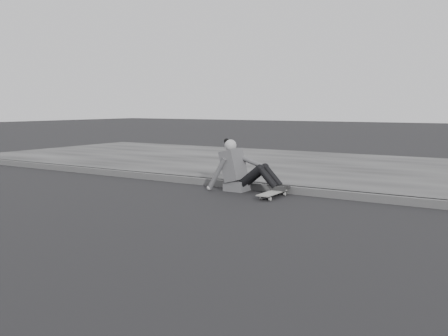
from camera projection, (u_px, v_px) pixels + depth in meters
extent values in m
plane|color=black|center=(433.00, 260.00, 4.61)|extent=(80.00, 80.00, 0.00)
cylinder|color=#979692|center=(261.00, 198.00, 7.59)|extent=(0.03, 0.05, 0.05)
cylinder|color=#979692|center=(270.00, 199.00, 7.51)|extent=(0.03, 0.05, 0.05)
cylinder|color=#979692|center=(276.00, 193.00, 8.03)|extent=(0.03, 0.05, 0.05)
cylinder|color=#979692|center=(285.00, 194.00, 7.95)|extent=(0.03, 0.05, 0.05)
cube|color=#303033|center=(266.00, 197.00, 7.55)|extent=(0.16, 0.04, 0.03)
cube|color=#303033|center=(280.00, 192.00, 7.99)|extent=(0.16, 0.04, 0.03)
cube|color=gray|center=(273.00, 192.00, 7.76)|extent=(0.20, 0.78, 0.02)
cube|color=#49494C|center=(237.00, 185.00, 8.39)|extent=(0.36, 0.34, 0.18)
cube|color=#49494C|center=(234.00, 165.00, 8.39)|extent=(0.37, 0.40, 0.57)
cube|color=#49494C|center=(227.00, 158.00, 8.44)|extent=(0.14, 0.30, 0.20)
cylinder|color=#989898|center=(231.00, 151.00, 8.38)|extent=(0.09, 0.09, 0.08)
sphere|color=#989898|center=(231.00, 145.00, 8.38)|extent=(0.20, 0.20, 0.20)
sphere|color=black|center=(227.00, 141.00, 8.43)|extent=(0.09, 0.09, 0.09)
cylinder|color=black|center=(251.00, 176.00, 8.13)|extent=(0.43, 0.13, 0.39)
cylinder|color=black|center=(256.00, 175.00, 8.28)|extent=(0.43, 0.13, 0.39)
cylinder|color=black|center=(267.00, 178.00, 7.97)|extent=(0.35, 0.11, 0.36)
cylinder|color=black|center=(272.00, 176.00, 8.12)|extent=(0.35, 0.11, 0.36)
sphere|color=black|center=(260.00, 168.00, 8.02)|extent=(0.13, 0.13, 0.13)
sphere|color=black|center=(265.00, 167.00, 8.18)|extent=(0.13, 0.13, 0.13)
cube|color=#252525|center=(278.00, 188.00, 7.89)|extent=(0.24, 0.08, 0.07)
cube|color=#252525|center=(283.00, 187.00, 8.05)|extent=(0.24, 0.08, 0.07)
cylinder|color=#49494C|center=(217.00, 174.00, 8.33)|extent=(0.38, 0.08, 0.58)
sphere|color=#989898|center=(209.00, 188.00, 8.43)|extent=(0.08, 0.08, 0.08)
cylinder|color=#49494C|center=(251.00, 161.00, 8.39)|extent=(0.48, 0.08, 0.21)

